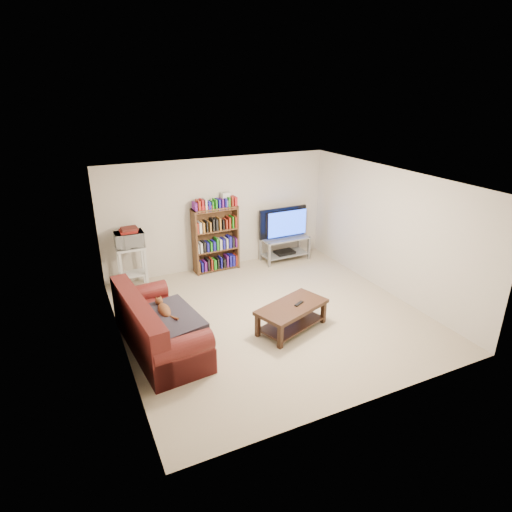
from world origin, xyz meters
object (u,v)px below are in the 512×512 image
tv_stand (285,245)px  bookshelf (216,238)px  coffee_table (292,313)px  sofa (155,330)px

tv_stand → bookshelf: 1.67m
coffee_table → bookshelf: bookshelf is taller
sofa → bookshelf: bearing=46.7°
sofa → bookshelf: bookshelf is taller
tv_stand → bookshelf: bearing=174.2°
sofa → tv_stand: 4.20m
tv_stand → bookshelf: size_ratio=0.78×
sofa → bookshelf: 3.12m
coffee_table → tv_stand: bearing=43.6°
sofa → coffee_table: 2.19m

